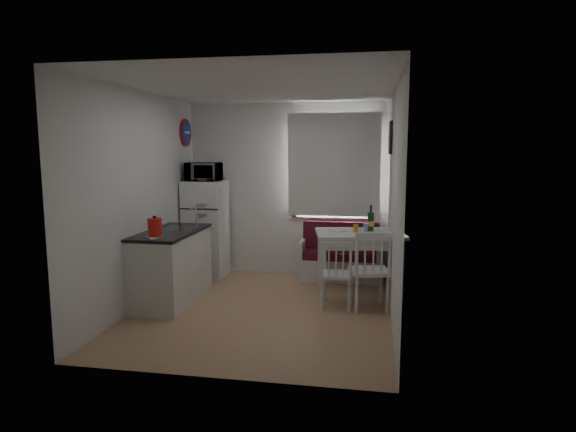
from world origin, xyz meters
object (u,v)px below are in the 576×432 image
kitchen_counter (172,266)px  chair_left (336,267)px  bench (340,261)px  dining_table (359,239)px  fridge (206,229)px  wine_bottle (371,218)px  microwave (204,172)px  chair_right (370,262)px  kettle (155,228)px

kitchen_counter → chair_left: kitchen_counter is taller
bench → dining_table: (0.29, -0.66, 0.46)m
chair_left → bench: bearing=91.3°
fridge → wine_bottle: bearing=-10.6°
microwave → fridge: bearing=90.0°
kitchen_counter → fridge: bearing=89.1°
kitchen_counter → dining_table: size_ratio=1.07×
fridge → wine_bottle: fridge is taller
chair_right → microwave: microwave is taller
dining_table → chair_left: bearing=-120.7°
microwave → dining_table: bearing=-12.4°
chair_right → kitchen_counter: bearing=168.4°
chair_left → kettle: (-2.01, -0.57, 0.51)m
microwave → chair_right: bearing=-25.8°
kettle → wine_bottle: wine_bottle is taller
bench → fridge: 2.05m
kitchen_counter → dining_table: bearing=16.6°
dining_table → microwave: microwave is taller
fridge → kitchen_counter: bearing=-90.9°
chair_right → wine_bottle: bearing=78.0°
microwave → wine_bottle: (2.43, -0.41, -0.57)m
kitchen_counter → wine_bottle: bearing=17.8°
fridge → kettle: bearing=-89.0°
bench → chair_right: 1.43m
kettle → kitchen_counter: bearing=95.3°
bench → dining_table: bearing=-66.3°
bench → dining_table: size_ratio=0.95×
microwave → kettle: size_ratio=1.93×
chair_left → wine_bottle: size_ratio=1.30×
kitchen_counter → chair_right: size_ratio=2.49×
kettle → wine_bottle: bearing=28.9°
chair_right → kettle: size_ratio=2.09×
dining_table → chair_right: chair_right is taller
wine_bottle → bench: bearing=127.4°
chair_right → wine_bottle: 0.87m
kitchen_counter → kettle: size_ratio=5.19×
dining_table → kettle: size_ratio=4.84×
dining_table → kettle: (-2.26, -1.22, 0.29)m
chair_left → wine_bottle: bearing=62.3°
microwave → kettle: 1.82m
chair_left → fridge: size_ratio=0.31×
kitchen_counter → bench: kitchen_counter is taller
bench → microwave: 2.39m
chair_left → microwave: (-2.04, 1.16, 1.06)m
dining_table → chair_left: (-0.25, -0.66, -0.23)m
kitchen_counter → chair_left: bearing=0.9°
chair_right → fridge: (-2.43, 1.22, 0.13)m
kitchen_counter → chair_right: 2.45m
wine_bottle → chair_left: bearing=-117.2°
kitchen_counter → kettle: kitchen_counter is taller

